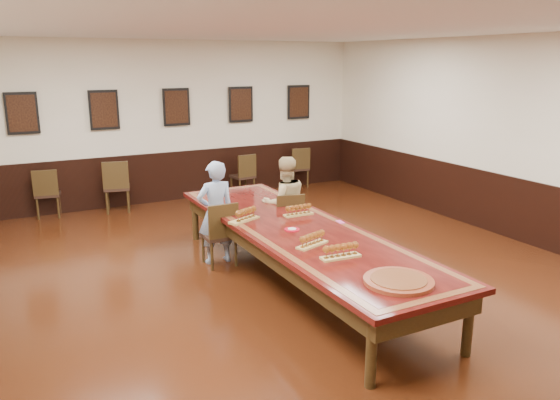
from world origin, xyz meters
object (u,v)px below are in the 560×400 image
spare_chair_b (117,186)px  person_woman (285,203)px  chair_woman (287,222)px  conference_table (298,238)px  spare_chair_d (298,167)px  spare_chair_c (243,175)px  spare_chair_a (48,193)px  chair_man (219,233)px  person_man (216,212)px  carved_platter (399,281)px

spare_chair_b → person_woman: person_woman is taller
chair_woman → conference_table: 1.26m
spare_chair_d → spare_chair_c: bearing=17.9°
spare_chair_a → spare_chair_d: size_ratio=1.00×
spare_chair_d → person_woman: bearing=67.3°
chair_man → person_woman: size_ratio=0.65×
spare_chair_c → chair_man: bearing=54.2°
person_man → carved_platter: (0.62, -3.19, 0.04)m
person_woman → conference_table: bearing=79.6°
spare_chair_a → carved_platter: (2.50, -6.83, 0.32)m
person_woman → carved_platter: 3.29m
spare_chair_b → spare_chair_c: size_ratio=1.10×
chair_man → carved_platter: (0.62, -3.09, 0.31)m
spare_chair_a → conference_table: (2.53, -4.84, 0.16)m
spare_chair_c → carved_platter: size_ratio=1.09×
spare_chair_b → chair_woman: bearing=130.6°
spare_chair_a → person_woman: (3.01, -3.58, 0.26)m
conference_table → spare_chair_a: bearing=117.6°
conference_table → chair_man: bearing=120.5°
spare_chair_d → carved_platter: bearing=77.5°
person_woman → chair_woman: bearing=90.0°
chair_woman → person_man: person_man is taller
spare_chair_b → spare_chair_c: spare_chair_b is taller
person_man → carved_platter: size_ratio=1.76×
spare_chair_c → conference_table: bearing=67.5°
person_woman → spare_chair_c: bearing=-92.8°
spare_chair_a → conference_table: bearing=129.2°
spare_chair_c → person_woman: person_woman is taller
person_man → spare_chair_b: bearing=-78.6°
chair_woman → spare_chair_d: size_ratio=1.01×
spare_chair_d → spare_chair_a: bearing=9.6°
spare_chair_a → spare_chair_b: bearing=-178.9°
person_man → conference_table: person_man is taller
chair_man → person_man: bearing=-90.0°
chair_man → carved_platter: size_ratio=1.10×
chair_woman → spare_chair_c: (0.81, 3.46, -0.00)m
spare_chair_d → person_man: 4.98m
chair_woman → carved_platter: chair_woman is taller
spare_chair_c → carved_platter: (-1.31, -6.61, 0.32)m
conference_table → carved_platter: size_ratio=5.97×
person_man → conference_table: size_ratio=0.29×
chair_man → person_man: (0.00, 0.10, 0.27)m
spare_chair_b → person_man: size_ratio=0.68×
person_man → person_woman: (1.13, 0.06, -0.02)m
person_woman → conference_table: (-0.48, -1.26, -0.10)m
spare_chair_b → person_woman: bearing=131.5°
spare_chair_a → spare_chair_d: (5.27, -0.00, 0.00)m
chair_woman → conference_table: chair_woman is taller
person_woman → carved_platter: person_woman is taller
chair_woman → spare_chair_a: (-3.00, 3.68, -0.00)m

